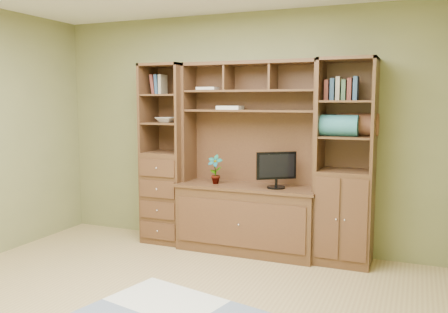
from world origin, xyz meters
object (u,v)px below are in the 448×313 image
at_px(center_hutch, 247,158).
at_px(monitor, 276,163).
at_px(left_tower, 167,154).
at_px(right_tower, 346,163).

height_order(center_hutch, monitor, center_hutch).
relative_size(center_hutch, left_tower, 1.00).
relative_size(center_hutch, monitor, 3.92).
bearing_deg(left_tower, monitor, -3.22).
bearing_deg(monitor, right_tower, -29.42).
xyz_separation_m(left_tower, monitor, (1.33, -0.07, -0.03)).
relative_size(left_tower, monitor, 3.92).
xyz_separation_m(center_hutch, left_tower, (-1.00, 0.04, 0.00)).
distance_m(center_hutch, right_tower, 1.03).
height_order(center_hutch, right_tower, same).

